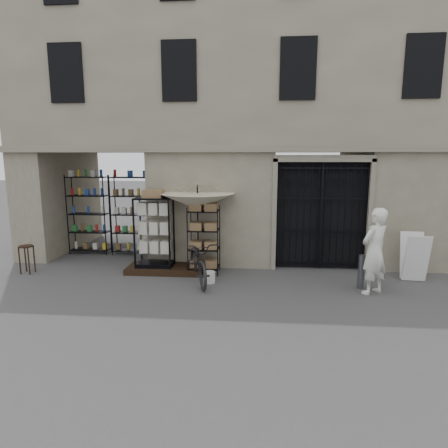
# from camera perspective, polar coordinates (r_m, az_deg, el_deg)

# --- Properties ---
(ground) EXTENTS (80.00, 80.00, 0.00)m
(ground) POSITION_cam_1_polar(r_m,az_deg,el_deg) (8.52, 4.66, -10.73)
(ground) COLOR #252528
(ground) RESTS_ON ground
(main_building) EXTENTS (14.00, 4.00, 9.00)m
(main_building) POSITION_cam_1_polar(r_m,az_deg,el_deg) (12.05, 5.05, 17.10)
(main_building) COLOR gray
(main_building) RESTS_ON ground
(shop_recess) EXTENTS (3.00, 1.70, 3.00)m
(shop_recess) POSITION_cam_1_polar(r_m,az_deg,el_deg) (11.76, -17.68, 2.18)
(shop_recess) COLOR black
(shop_recess) RESTS_ON ground
(shop_shelving) EXTENTS (2.70, 0.50, 2.50)m
(shop_shelving) POSITION_cam_1_polar(r_m,az_deg,el_deg) (12.27, -16.95, 1.35)
(shop_shelving) COLOR black
(shop_shelving) RESTS_ON ground
(iron_gate) EXTENTS (2.50, 0.21, 3.00)m
(iron_gate) POSITION_cam_1_polar(r_m,az_deg,el_deg) (10.50, 14.42, 1.44)
(iron_gate) COLOR black
(iron_gate) RESTS_ON ground
(step_platform) EXTENTS (2.00, 0.90, 0.15)m
(step_platform) POSITION_cam_1_polar(r_m,az_deg,el_deg) (10.24, -8.95, -6.76)
(step_platform) COLOR black
(step_platform) RESTS_ON ground
(display_cabinet) EXTENTS (1.06, 0.84, 2.00)m
(display_cabinet) POSITION_cam_1_polar(r_m,az_deg,el_deg) (10.09, -10.56, -1.77)
(display_cabinet) COLOR black
(display_cabinet) RESTS_ON step_platform
(wire_rack) EXTENTS (0.79, 0.58, 1.77)m
(wire_rack) POSITION_cam_1_polar(r_m,az_deg,el_deg) (9.81, -3.07, -2.62)
(wire_rack) COLOR black
(wire_rack) RESTS_ON ground
(market_umbrella) EXTENTS (2.19, 2.21, 2.79)m
(market_umbrella) POSITION_cam_1_polar(r_m,az_deg,el_deg) (9.83, -4.07, 4.13)
(market_umbrella) COLOR black
(market_umbrella) RESTS_ON ground
(white_bucket) EXTENTS (0.34, 0.34, 0.27)m
(white_bucket) POSITION_cam_1_polar(r_m,az_deg,el_deg) (9.26, -2.23, -8.08)
(white_bucket) COLOR silver
(white_bucket) RESTS_ON ground
(bicycle) EXTENTS (1.01, 1.23, 2.02)m
(bicycle) POSITION_cam_1_polar(r_m,az_deg,el_deg) (9.39, -3.89, -8.71)
(bicycle) COLOR black
(bicycle) RESTS_ON ground
(wooden_stool) EXTENTS (0.40, 0.40, 0.75)m
(wooden_stool) POSITION_cam_1_polar(r_m,az_deg,el_deg) (11.19, -27.83, -4.69)
(wooden_stool) COLOR black
(wooden_stool) RESTS_ON ground
(steel_bollard) EXTENTS (0.16, 0.16, 0.81)m
(steel_bollard) POSITION_cam_1_polar(r_m,az_deg,el_deg) (9.34, 20.19, -6.84)
(steel_bollard) COLOR #51535A
(steel_bollard) RESTS_ON ground
(shopkeeper) EXTENTS (1.72, 2.00, 0.47)m
(shopkeeper) POSITION_cam_1_polar(r_m,az_deg,el_deg) (9.23, 21.53, -9.76)
(shopkeeper) COLOR silver
(shopkeeper) RESTS_ON ground
(easel_sign) EXTENTS (0.60, 0.68, 1.17)m
(easel_sign) POSITION_cam_1_polar(r_m,az_deg,el_deg) (10.39, 27.00, -4.49)
(easel_sign) COLOR silver
(easel_sign) RESTS_ON ground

